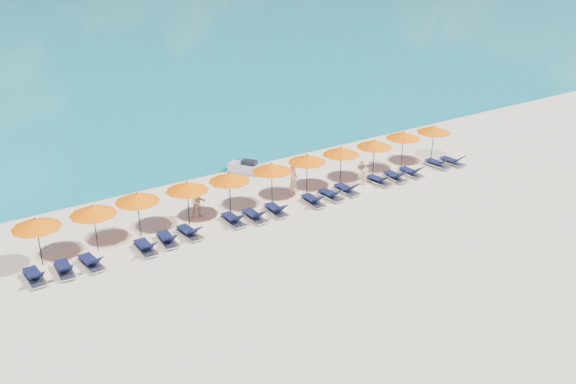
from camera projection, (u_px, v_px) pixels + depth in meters
ground at (324, 236)px, 30.33m from camera, size 1400.00×1400.00×0.00m
jetski at (247, 167)px, 37.85m from camera, size 1.84×2.26×0.77m
beachgoer_a at (293, 181)px, 34.55m from camera, size 0.70×0.57×1.64m
beachgoer_b at (198, 203)px, 31.91m from camera, size 0.85×0.58×1.62m
beachgoer_c at (364, 172)px, 35.97m from camera, size 0.98×0.53×1.47m
umbrella_0 at (36, 223)px, 26.94m from camera, size 2.10×2.10×2.28m
umbrella_1 at (93, 210)px, 28.17m from camera, size 2.10×2.10×2.28m
umbrella_2 at (137, 198)px, 29.45m from camera, size 2.10×2.10×2.28m
umbrella_3 at (187, 186)px, 30.67m from camera, size 2.10×2.10×2.28m
umbrella_4 at (229, 177)px, 31.77m from camera, size 2.10×2.10×2.28m
umbrella_5 at (272, 168)px, 33.02m from camera, size 2.10×2.10×2.28m
umbrella_6 at (307, 159)px, 34.28m from camera, size 2.10×2.10×2.28m
umbrella_7 at (341, 151)px, 35.41m from camera, size 2.10×2.10×2.28m
umbrella_8 at (374, 144)px, 36.59m from camera, size 2.10×2.10×2.28m
umbrella_9 at (403, 135)px, 38.04m from camera, size 2.10×2.10×2.28m
umbrella_10 at (434, 129)px, 39.12m from camera, size 2.10×2.10×2.28m
lounger_0 at (34, 276)px, 26.40m from camera, size 0.66×1.72×0.66m
lounger_1 at (64, 269)px, 26.96m from camera, size 0.74×1.74×0.66m
lounger_2 at (91, 262)px, 27.49m from camera, size 0.79×1.75×0.66m
lounger_3 at (146, 247)px, 28.76m from camera, size 0.67×1.72×0.66m
lounger_4 at (167, 239)px, 29.49m from camera, size 0.78×1.75×0.66m
lounger_5 at (189, 232)px, 30.15m from camera, size 0.76×1.75×0.66m
lounger_6 at (233, 219)px, 31.44m from camera, size 0.63×1.70×0.66m
lounger_7 at (255, 216)px, 31.83m from camera, size 0.65×1.71×0.66m
lounger_8 at (276, 210)px, 32.50m from camera, size 0.73×1.74×0.66m
lounger_9 at (313, 200)px, 33.59m from camera, size 0.74×1.74×0.66m
lounger_10 at (331, 195)px, 34.29m from camera, size 0.71×1.73×0.66m
lounger_11 at (347, 189)px, 34.98m from camera, size 0.72×1.73×0.66m
lounger_12 at (379, 180)px, 36.20m from camera, size 0.79×1.75×0.66m
lounger_13 at (395, 176)px, 36.75m from camera, size 0.78×1.75×0.66m
lounger_14 at (411, 172)px, 37.37m from camera, size 0.65×1.71×0.66m
lounger_15 at (438, 163)px, 38.70m from camera, size 0.76×1.75×0.66m
lounger_16 at (453, 161)px, 39.06m from camera, size 0.76×1.75×0.66m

